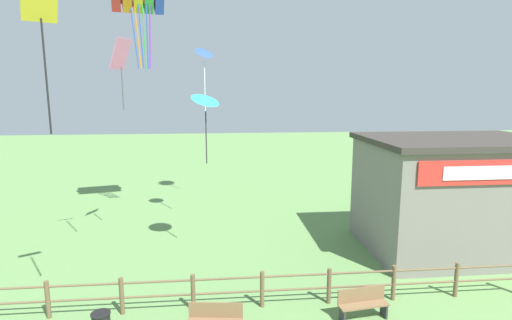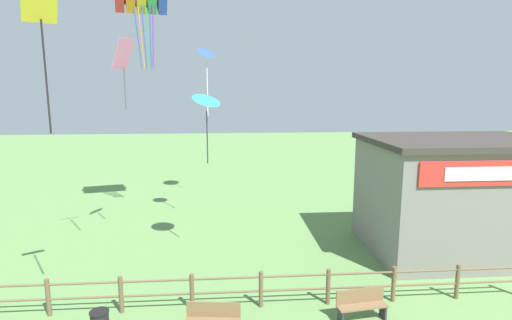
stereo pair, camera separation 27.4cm
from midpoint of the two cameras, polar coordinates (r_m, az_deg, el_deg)
name	(u,v)px [view 2 (the right image)]	position (r m, az deg, el deg)	size (l,w,h in m)	color
wooden_fence	(261,287)	(13.33, 1.33, -17.67)	(17.60, 0.14, 1.20)	brown
seaside_building	(457,195)	(19.11, 27.19, -4.48)	(7.60, 5.45, 4.90)	slate
park_bench_near_fence	(213,319)	(12.15, -5.48, -21.63)	(1.58, 0.59, 0.95)	brown
park_bench_by_building	(361,304)	(13.21, 15.45, -19.20)	(1.58, 0.60, 0.95)	brown
kite_blue_delta	(207,56)	(19.60, -6.66, 14.48)	(1.17, 1.14, 3.25)	blue
kite_pink_diamond	(123,59)	(18.08, -18.00, 13.52)	(0.85, 1.08, 2.94)	pink
kite_yellow_diamond	(41,21)	(12.19, -27.77, 17.14)	(1.02, 0.91, 3.98)	yellow
kite_cyan_delta	(206,101)	(15.78, -6.59, 8.35)	(1.54, 1.53, 2.81)	#2DB2C6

